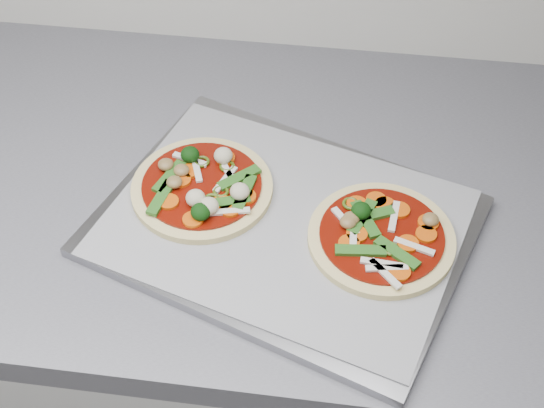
# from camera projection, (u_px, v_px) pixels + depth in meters

# --- Properties ---
(baking_tray) EXTENTS (0.51, 0.44, 0.01)m
(baking_tray) POSITION_uv_depth(u_px,v_px,m) (284.00, 226.00, 0.92)
(baking_tray) COLOR gray
(baking_tray) RESTS_ON countertop
(parchment) EXTENTS (0.48, 0.40, 0.00)m
(parchment) POSITION_uv_depth(u_px,v_px,m) (284.00, 222.00, 0.91)
(parchment) COLOR #98989D
(parchment) RESTS_ON baking_tray
(pizza_left) EXTENTS (0.18, 0.18, 0.03)m
(pizza_left) POSITION_uv_depth(u_px,v_px,m) (203.00, 187.00, 0.93)
(pizza_left) COLOR #D8C277
(pizza_left) RESTS_ON parchment
(pizza_right) EXTENTS (0.18, 0.18, 0.03)m
(pizza_right) POSITION_uv_depth(u_px,v_px,m) (380.00, 235.00, 0.88)
(pizza_right) COLOR #D8C277
(pizza_right) RESTS_ON parchment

